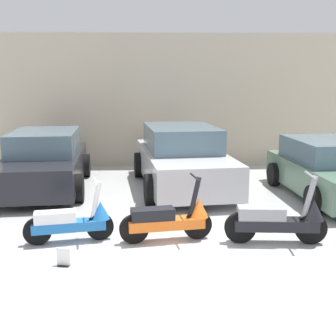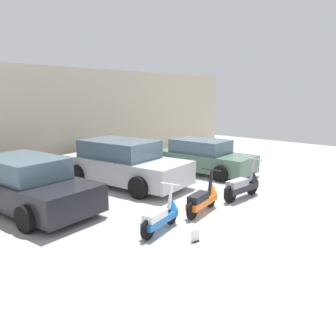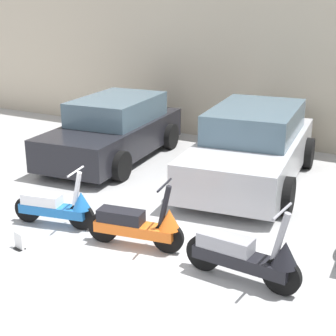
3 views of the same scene
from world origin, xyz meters
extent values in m
plane|color=#B2B2B2|center=(0.00, 0.00, 0.00)|extent=(28.00, 28.00, 0.00)
cube|color=beige|center=(0.00, 7.23, 1.95)|extent=(19.60, 0.12, 3.89)
cylinder|color=black|center=(-1.01, 1.06, 0.22)|extent=(0.44, 0.16, 0.44)
cylinder|color=black|center=(-1.96, 0.87, 0.22)|extent=(0.44, 0.16, 0.44)
cube|color=#1E66B2|center=(-1.48, 0.96, 0.27)|extent=(1.17, 0.48, 0.15)
cube|color=white|center=(-1.68, 0.92, 0.43)|extent=(0.68, 0.38, 0.17)
cylinder|color=white|center=(-1.06, 1.05, 0.66)|extent=(0.21, 0.11, 0.62)
cylinder|color=white|center=(-1.06, 1.05, 0.96)|extent=(0.13, 0.50, 0.03)
cone|color=#1E66B2|center=(-0.99, 1.06, 0.49)|extent=(0.34, 0.34, 0.28)
cylinder|color=black|center=(0.57, 1.05, 0.23)|extent=(0.47, 0.16, 0.47)
cylinder|color=black|center=(-0.45, 0.88, 0.23)|extent=(0.47, 0.16, 0.47)
cube|color=orange|center=(0.06, 0.96, 0.29)|extent=(1.24, 0.48, 0.16)
cube|color=black|center=(-0.16, 0.93, 0.46)|extent=(0.71, 0.38, 0.18)
cylinder|color=black|center=(0.51, 1.04, 0.70)|extent=(0.22, 0.11, 0.66)
cylinder|color=black|center=(0.51, 1.04, 1.03)|extent=(0.12, 0.54, 0.03)
cone|color=orange|center=(0.58, 1.05, 0.52)|extent=(0.36, 0.36, 0.30)
cylinder|color=black|center=(2.32, 0.77, 0.25)|extent=(0.50, 0.12, 0.50)
cylinder|color=black|center=(1.22, 0.85, 0.25)|extent=(0.50, 0.12, 0.50)
cube|color=black|center=(1.77, 0.81, 0.31)|extent=(1.31, 0.40, 0.17)
cube|color=gray|center=(1.54, 0.82, 0.49)|extent=(0.74, 0.34, 0.19)
cylinder|color=gray|center=(2.26, 0.77, 0.75)|extent=(0.23, 0.10, 0.70)
cylinder|color=gray|center=(2.26, 0.77, 1.10)|extent=(0.08, 0.58, 0.03)
cone|color=black|center=(2.34, 0.77, 0.56)|extent=(0.36, 0.36, 0.32)
cube|color=black|center=(-2.71, 4.41, 0.50)|extent=(2.04, 4.15, 0.67)
cube|color=slate|center=(-2.73, 4.65, 1.10)|extent=(1.67, 2.37, 0.53)
cylinder|color=black|center=(-1.73, 3.25, 0.31)|extent=(0.27, 0.63, 0.61)
cylinder|color=black|center=(-1.96, 5.73, 0.31)|extent=(0.27, 0.63, 0.61)
cylinder|color=black|center=(-3.69, 5.56, 0.31)|extent=(0.27, 0.63, 0.61)
cube|color=#B7B7BC|center=(0.55, 4.44, 0.54)|extent=(2.30, 4.49, 0.72)
cube|color=slate|center=(0.52, 4.69, 1.18)|extent=(1.86, 2.58, 0.56)
cylinder|color=black|center=(1.63, 3.22, 0.33)|extent=(0.30, 0.68, 0.66)
cylinder|color=black|center=(-0.21, 3.00, 0.33)|extent=(0.30, 0.68, 0.66)
cylinder|color=black|center=(1.31, 5.87, 0.33)|extent=(0.30, 0.68, 0.66)
cylinder|color=black|center=(-0.54, 5.65, 0.33)|extent=(0.30, 0.68, 0.66)
cube|color=#51705B|center=(3.67, 3.46, 0.46)|extent=(1.73, 3.77, 0.62)
cube|color=slate|center=(3.66, 3.69, 1.01)|extent=(1.46, 2.14, 0.48)
cylinder|color=black|center=(2.93, 2.28, 0.28)|extent=(0.22, 0.57, 0.56)
cylinder|color=black|center=(2.81, 4.57, 0.28)|extent=(0.22, 0.57, 0.56)
cube|color=black|center=(-1.39, 0.08, 0.01)|extent=(0.18, 0.15, 0.01)
cube|color=white|center=(-1.39, 0.08, 0.13)|extent=(0.20, 0.07, 0.26)
camera|label=1|loc=(-0.13, -5.41, 2.50)|focal=45.00mm
camera|label=2|loc=(-6.35, -3.64, 2.93)|focal=35.00mm
camera|label=3|loc=(3.79, -4.79, 3.52)|focal=55.00mm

